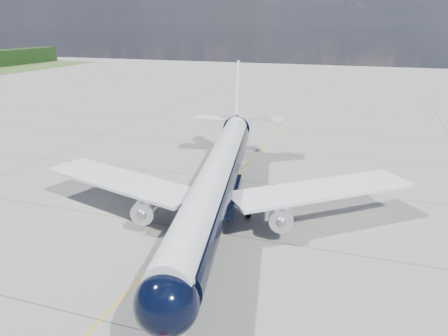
% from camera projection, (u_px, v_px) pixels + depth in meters
% --- Properties ---
extents(ground, '(320.00, 320.00, 0.00)m').
position_uv_depth(ground, '(244.00, 168.00, 61.63)').
color(ground, gray).
rests_on(ground, ground).
extents(taxiway_centerline, '(0.16, 160.00, 0.01)m').
position_uv_depth(taxiway_centerline, '(233.00, 180.00, 57.15)').
color(taxiway_centerline, '#DAA00B').
rests_on(taxiway_centerline, ground).
extents(main_airliner, '(40.08, 49.43, 14.39)m').
position_uv_depth(main_airliner, '(218.00, 175.00, 45.45)').
color(main_airliner, black).
rests_on(main_airliner, ground).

